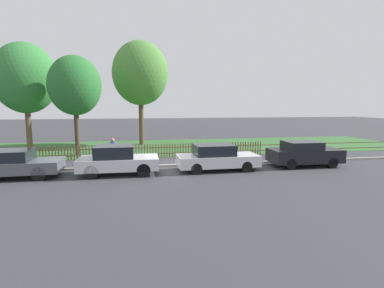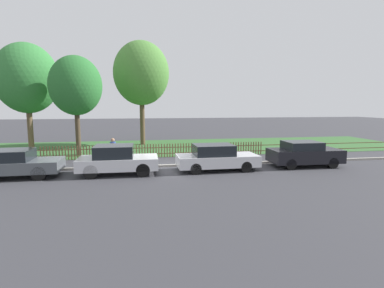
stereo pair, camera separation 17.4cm
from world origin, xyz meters
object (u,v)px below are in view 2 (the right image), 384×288
parked_car_navy_estate (216,157)px  tree_behind_motorcycle (76,86)px  covered_motorcycle (215,151)px  tree_mid_park (141,73)px  parked_car_red_compact (304,154)px  parked_car_silver_hatchback (12,163)px  parked_car_black_saloon (117,160)px  pedestrian_near_fence (113,151)px  tree_nearest_kerb (27,79)px

parked_car_navy_estate → tree_behind_motorcycle: bearing=141.0°
covered_motorcycle → tree_mid_park: 10.82m
parked_car_red_compact → tree_mid_park: 14.87m
parked_car_navy_estate → tree_mid_park: 12.75m
parked_car_silver_hatchback → covered_motorcycle: size_ratio=2.25×
parked_car_silver_hatchback → parked_car_black_saloon: size_ratio=1.11×
covered_motorcycle → parked_car_black_saloon: bearing=-154.5°
parked_car_silver_hatchback → covered_motorcycle: (10.39, 2.60, -0.09)m
parked_car_navy_estate → tree_mid_park: size_ratio=0.49×
parked_car_navy_estate → parked_car_red_compact: bearing=1.1°
parked_car_silver_hatchback → parked_car_navy_estate: 9.78m
parked_car_black_saloon → covered_motorcycle: parked_car_black_saloon is taller
parked_car_black_saloon → tree_mid_park: size_ratio=0.44×
tree_behind_motorcycle → parked_car_red_compact: bearing=-25.1°
parked_car_silver_hatchback → covered_motorcycle: bearing=12.9°
parked_car_navy_estate → pedestrian_near_fence: pedestrian_near_fence is taller
parked_car_black_saloon → tree_mid_park: bearing=83.9°
covered_motorcycle → parked_car_red_compact: bearing=-29.3°
pedestrian_near_fence → covered_motorcycle: bearing=-25.1°
parked_car_silver_hatchback → tree_nearest_kerb: (-2.09, 8.85, 4.59)m
tree_nearest_kerb → parked_car_red_compact: bearing=-27.3°
parked_car_silver_hatchback → parked_car_navy_estate: size_ratio=1.01×
parked_car_black_saloon → parked_car_red_compact: parked_car_black_saloon is taller
parked_car_red_compact → covered_motorcycle: 5.09m
parked_car_silver_hatchback → parked_car_navy_estate: (9.78, -0.05, -0.01)m
parked_car_red_compact → tree_mid_park: (-8.73, 10.83, 5.27)m
parked_car_red_compact → tree_nearest_kerb: 19.58m
parked_car_silver_hatchback → parked_car_red_compact: bearing=-0.7°
pedestrian_near_fence → tree_mid_park: bearing=47.0°
parked_car_black_saloon → parked_car_red_compact: size_ratio=0.98×
covered_motorcycle → parked_car_silver_hatchback: bearing=-166.1°
pedestrian_near_fence → parked_car_black_saloon: bearing=-112.0°
parked_car_red_compact → pedestrian_near_fence: size_ratio=2.47×
tree_nearest_kerb → tree_behind_motorcycle: bearing=-34.0°
parked_car_red_compact → tree_mid_park: size_ratio=0.45×
parked_car_silver_hatchback → parked_car_black_saloon: parked_car_black_saloon is taller
tree_nearest_kerb → tree_mid_park: 8.49m
tree_nearest_kerb → tree_behind_motorcycle: tree_nearest_kerb is taller
tree_behind_motorcycle → tree_mid_park: (4.34, 4.70, 1.35)m
parked_car_silver_hatchback → parked_car_red_compact: 14.83m
parked_car_silver_hatchback → pedestrian_near_fence: bearing=21.3°
parked_car_navy_estate → parked_car_black_saloon: bearing=179.6°
parked_car_black_saloon → covered_motorcycle: bearing=26.3°
parked_car_silver_hatchback → tree_nearest_kerb: 10.18m
tree_behind_motorcycle → tree_mid_park: bearing=47.2°
parked_car_red_compact → tree_behind_motorcycle: size_ratio=0.59×
parked_car_black_saloon → parked_car_navy_estate: bearing=1.1°
covered_motorcycle → tree_nearest_kerb: size_ratio=0.24×
parked_car_silver_hatchback → tree_behind_motorcycle: (1.76, 6.25, 3.95)m
parked_car_silver_hatchback → tree_behind_motorcycle: tree_behind_motorcycle is taller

